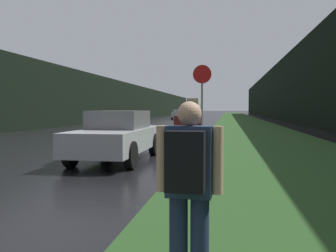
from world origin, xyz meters
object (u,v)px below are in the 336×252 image
Objects in this scene: car_passing_near at (118,135)px; hitchhiker_with_backpack at (188,184)px; car_oncoming at (179,114)px; delivery_truck at (194,107)px; stop_sign at (202,100)px; car_passing_far at (189,118)px.

hitchhiker_with_backpack is at bearing 111.85° from car_passing_near.
hitchhiker_with_backpack reaches higher than car_passing_near.
hitchhiker_with_backpack is 0.38× the size of car_oncoming.
delivery_truck reaches higher than car_oncoming.
stop_sign is 63.22m from delivery_truck.
delivery_truck reaches higher than stop_sign.
car_passing_near is at bearing -86.58° from delivery_truck.
hitchhiker_with_backpack is 0.34× the size of car_passing_far.
delivery_truck is (-6.83, 72.68, 1.02)m from hitchhiker_with_backpack.
stop_sign is at bearing -133.36° from car_passing_near.
delivery_truck is at bearing -86.58° from car_passing_near.
hitchhiker_with_backpack is 73.01m from delivery_truck.
car_passing_near is 0.97× the size of car_passing_far.
stop_sign is at bearing 95.98° from hitchhiker_with_backpack.
hitchhiker_with_backpack is 0.23× the size of delivery_truck.
car_passing_near reaches higher than car_oncoming.
hitchhiker_with_backpack is at bearing -84.63° from delivery_truck.
car_passing_near is (-2.93, 7.30, -0.17)m from hitchhiker_with_backpack.
stop_sign is at bearing -84.34° from delivery_truck.
stop_sign is 3.57m from car_passing_near.
car_passing_far is at bearing -90.00° from car_passing_near.
delivery_truck is (-6.23, 62.92, 0.08)m from stop_sign.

